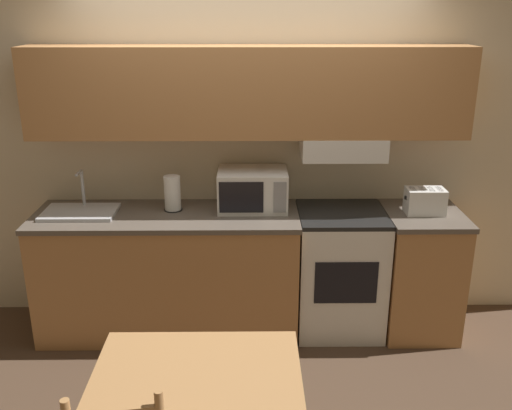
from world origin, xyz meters
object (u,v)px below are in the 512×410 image
microwave (253,189)px  dining_table (198,394)px  sink_basin (80,211)px  stove_range (339,271)px  paper_towel_roll (172,193)px  toaster (425,201)px

microwave → dining_table: (-0.26, -1.71, -0.45)m
sink_basin → stove_range: bearing=0.4°
paper_towel_roll → stove_range: bearing=-2.9°
stove_range → toaster: (0.57, -0.03, 0.55)m
microwave → paper_towel_roll: size_ratio=1.96×
stove_range → dining_table: 1.85m
stove_range → microwave: (-0.64, 0.10, 0.60)m
sink_basin → dining_table: size_ratio=0.54×
toaster → paper_towel_roll: paper_towel_roll is taller
microwave → paper_towel_roll: microwave is taller
microwave → sink_basin: sink_basin is taller
stove_range → toaster: size_ratio=3.29×
microwave → paper_towel_roll: bearing=-176.3°
stove_range → microwave: bearing=171.3°
stove_range → sink_basin: (-1.86, -0.01, 0.48)m
toaster → paper_towel_roll: bearing=177.1°
stove_range → microwave: 0.88m
microwave → toaster: microwave is taller
stove_range → sink_basin: bearing=-179.6°
paper_towel_roll → toaster: bearing=-2.9°
microwave → dining_table: bearing=-98.8°
toaster → dining_table: bearing=-133.1°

